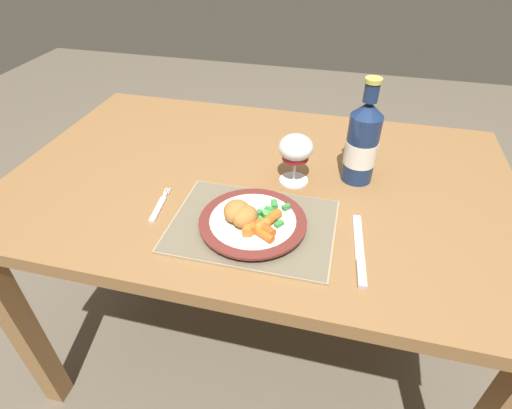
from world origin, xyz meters
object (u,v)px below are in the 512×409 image
wine_glass (296,149)px  dinner_plate (253,223)px  fork (159,207)px  table_knife (360,255)px  bottle (362,143)px  dining_table (259,204)px

wine_glass → dinner_plate: bearing=-105.1°
fork → table_knife: (0.47, -0.05, 0.00)m
wine_glass → bottle: (0.16, 0.05, 0.01)m
dining_table → dinner_plate: bearing=-80.6°
dining_table → bottle: 0.32m
dinner_plate → bottle: (0.21, 0.26, 0.09)m
dining_table → table_knife: bearing=-41.4°
table_knife → wine_glass: 0.31m
dining_table → table_knife: size_ratio=6.01×
fork → wine_glass: size_ratio=1.00×
fork → bottle: size_ratio=0.49×
wine_glass → bottle: bottle is taller
dining_table → dinner_plate: dinner_plate is taller
fork → bottle: bearing=28.0°
wine_glass → bottle: size_ratio=0.49×
fork → wine_glass: 0.36m
wine_glass → bottle: bearing=16.6°
table_knife → dining_table: bearing=138.6°
dinner_plate → table_knife: size_ratio=1.09×
fork → wine_glass: wine_glass is taller
dining_table → bottle: bearing=11.4°
dining_table → fork: size_ratio=10.02×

